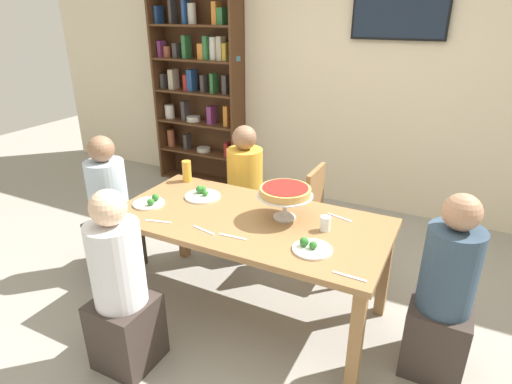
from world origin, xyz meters
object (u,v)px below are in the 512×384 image
at_px(cutlery_fork_near, 204,230).
at_px(cutlery_fork_far, 158,221).
at_px(diner_far_left, 245,200).
at_px(beer_glass_amber_tall, 187,171).
at_px(television, 400,10).
at_px(cutlery_spare_fork, 340,217).
at_px(deep_dish_pizza_stand, 285,193).
at_px(diner_head_east, 443,301).
at_px(bookshelf, 199,87).
at_px(cutlery_knife_far, 233,237).
at_px(salad_plate_far_diner, 202,194).
at_px(salad_plate_near_diner, 311,248).
at_px(cutlery_knife_near, 350,277).
at_px(salad_plate_spare, 150,202).
at_px(diner_head_west, 111,216).
at_px(water_glass_clear_near, 325,224).
at_px(diner_near_left, 121,295).
at_px(dining_table, 249,229).
at_px(chair_far_right, 327,216).

height_order(cutlery_fork_near, cutlery_fork_far, same).
xyz_separation_m(diner_far_left, beer_glass_amber_tall, (-0.33, -0.36, 0.33)).
distance_m(television, cutlery_spare_fork, 2.22).
bearing_deg(deep_dish_pizza_stand, diner_head_east, -5.36).
height_order(bookshelf, cutlery_knife_far, bookshelf).
height_order(deep_dish_pizza_stand, salad_plate_far_diner, deep_dish_pizza_stand).
distance_m(deep_dish_pizza_stand, salad_plate_near_diner, 0.46).
relative_size(diner_far_left, cutlery_fork_far, 6.39).
xyz_separation_m(salad_plate_near_diner, cutlery_fork_near, (-0.68, -0.08, -0.01)).
bearing_deg(diner_far_left, television, 147.77).
bearing_deg(cutlery_knife_near, cutlery_fork_far, -179.54).
distance_m(salad_plate_near_diner, salad_plate_spare, 1.23).
distance_m(deep_dish_pizza_stand, cutlery_knife_far, 0.45).
bearing_deg(cutlery_knife_far, salad_plate_spare, 164.91).
xyz_separation_m(cutlery_knife_near, cutlery_fork_far, (-1.28, 0.05, 0.00)).
relative_size(bookshelf, diner_head_east, 1.92).
bearing_deg(cutlery_fork_far, cutlery_knife_far, -9.72).
relative_size(diner_head_west, salad_plate_spare, 5.23).
bearing_deg(water_glass_clear_near, cutlery_spare_fork, 81.20).
height_order(television, diner_near_left, television).
relative_size(diner_near_left, cutlery_knife_near, 6.39).
height_order(dining_table, chair_far_right, chair_far_right).
distance_m(diner_near_left, cutlery_spare_fork, 1.45).
relative_size(beer_glass_amber_tall, cutlery_knife_near, 0.93).
bearing_deg(diner_near_left, cutlery_fork_near, -28.28).
height_order(deep_dish_pizza_stand, cutlery_knife_near, deep_dish_pizza_stand).
bearing_deg(deep_dish_pizza_stand, television, 82.95).
bearing_deg(diner_far_left, cutlery_knife_far, 24.36).
distance_m(dining_table, cutlery_spare_fork, 0.61).
bearing_deg(diner_head_west, cutlery_knife_near, -9.39).
relative_size(dining_table, cutlery_knife_far, 10.09).
distance_m(deep_dish_pizza_stand, cutlery_knife_near, 0.76).
xyz_separation_m(diner_near_left, chair_far_right, (0.74, 1.52, -0.01)).
bearing_deg(salad_plate_spare, salad_plate_far_diner, 48.08).
bearing_deg(dining_table, beer_glass_amber_tall, 154.23).
distance_m(dining_table, diner_near_left, 0.90).
relative_size(salad_plate_near_diner, cutlery_knife_far, 1.28).
xyz_separation_m(salad_plate_near_diner, salad_plate_far_diner, (-0.97, 0.35, 0.00)).
xyz_separation_m(diner_far_left, diner_near_left, (-0.02, -1.49, 0.00)).
bearing_deg(water_glass_clear_near, diner_far_left, 144.44).
distance_m(salad_plate_far_diner, cutlery_knife_near, 1.35).
bearing_deg(diner_head_east, bookshelf, -34.08).
xyz_separation_m(chair_far_right, cutlery_fork_far, (-0.81, -1.07, 0.26)).
relative_size(television, diner_near_left, 0.75).
height_order(salad_plate_near_diner, salad_plate_spare, salad_plate_near_diner).
relative_size(deep_dish_pizza_stand, cutlery_spare_fork, 2.02).
bearing_deg(salad_plate_far_diner, diner_near_left, -87.76).
relative_size(dining_table, chair_far_right, 2.09).
bearing_deg(salad_plate_near_diner, chair_far_right, 101.70).
height_order(television, diner_head_west, television).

